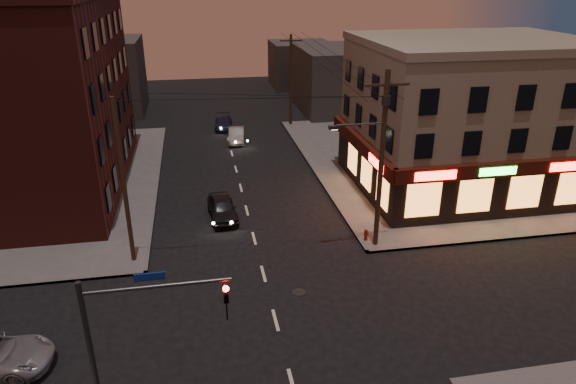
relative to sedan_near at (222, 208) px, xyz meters
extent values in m
plane|color=black|center=(1.65, -11.14, -0.71)|extent=(120.00, 120.00, 0.00)
cube|color=#514F4C|center=(19.65, 7.86, -0.64)|extent=(24.00, 28.00, 0.15)
cube|color=gray|center=(17.65, 2.36, 4.44)|extent=(15.00, 12.00, 10.00)
cube|color=gray|center=(17.65, 2.36, 9.69)|extent=(15.20, 12.20, 0.50)
cube|color=black|center=(17.65, -3.59, 1.14)|extent=(15.12, 0.25, 3.40)
cube|color=black|center=(10.20, 2.36, 1.14)|extent=(0.25, 12.12, 3.40)
cube|color=#391009|center=(17.65, -3.89, 2.94)|extent=(15.60, 0.50, 0.90)
cube|color=#391009|center=(9.90, 2.36, 2.94)|extent=(0.50, 12.60, 0.90)
cube|color=#FF140C|center=(12.35, -4.16, 2.94)|extent=(2.60, 0.06, 0.55)
cube|color=#FF140C|center=(21.15, -4.16, 2.94)|extent=(2.60, 0.06, 0.55)
cube|color=#26FF3F|center=(16.35, -4.16, 2.94)|extent=(2.40, 0.06, 0.50)
cube|color=#FF140C|center=(9.63, -1.44, 2.94)|extent=(0.06, 2.60, 0.55)
cube|color=orange|center=(17.05, -3.74, 1.24)|extent=(12.40, 0.08, 2.20)
cube|color=orange|center=(10.05, 1.36, 1.24)|extent=(0.08, 8.40, 2.20)
cube|color=#4A1B17|center=(-12.85, 7.86, 5.94)|extent=(12.00, 20.00, 13.00)
cube|color=#3F3D3A|center=(15.65, 26.86, 2.79)|extent=(10.00, 12.00, 7.00)
cube|color=#3F3D3A|center=(-11.35, 30.86, 3.29)|extent=(9.00, 10.00, 8.00)
cube|color=#3F3D3A|center=(13.65, 40.86, 2.29)|extent=(8.00, 8.00, 6.00)
cylinder|color=#382619|center=(8.45, -5.34, 4.44)|extent=(0.28, 0.28, 10.00)
cube|color=#382619|center=(8.45, -5.34, 8.64)|extent=(2.40, 0.12, 0.12)
cylinder|color=#333538|center=(8.45, -5.34, 7.84)|extent=(0.44, 0.44, 0.50)
cylinder|color=#333538|center=(7.15, -5.34, 6.64)|extent=(2.60, 0.10, 0.10)
cube|color=#333538|center=(5.75, -5.34, 6.54)|extent=(0.60, 0.25, 0.18)
cube|color=#FFD88C|center=(5.75, -5.34, 6.44)|extent=(0.35, 0.15, 0.04)
cylinder|color=#382619|center=(8.45, 20.86, 3.94)|extent=(0.26, 0.26, 9.00)
cylinder|color=#382619|center=(-5.15, -4.64, 3.94)|extent=(0.24, 0.24, 9.00)
cylinder|color=#333538|center=(-4.95, -16.74, 2.49)|extent=(0.18, 0.18, 6.40)
cylinder|color=#333538|center=(-2.75, -16.74, 5.29)|extent=(4.40, 0.12, 0.12)
imported|color=black|center=(-0.75, -16.74, 4.79)|extent=(0.16, 0.20, 1.00)
sphere|color=#FF0C05|center=(-0.75, -16.86, 5.04)|extent=(0.20, 0.20, 0.20)
cube|color=navy|center=(-2.95, -16.74, 5.64)|extent=(0.90, 0.05, 0.25)
imported|color=black|center=(0.00, 0.00, 0.00)|extent=(1.96, 4.28, 1.42)
imported|color=gray|center=(2.39, 16.19, -0.05)|extent=(1.91, 4.15, 1.32)
imported|color=black|center=(1.49, 20.97, -0.10)|extent=(2.05, 4.35, 1.23)
cylinder|color=maroon|center=(8.05, -4.80, -0.28)|extent=(0.27, 0.27, 0.56)
sphere|color=maroon|center=(8.05, -4.80, 0.03)|extent=(0.23, 0.23, 0.23)
cylinder|color=maroon|center=(8.05, -4.80, -0.17)|extent=(0.32, 0.22, 0.11)
cylinder|color=maroon|center=(8.05, -4.80, -0.17)|extent=(0.22, 0.32, 0.11)
camera|label=1|loc=(-1.30, -30.14, 13.83)|focal=32.00mm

